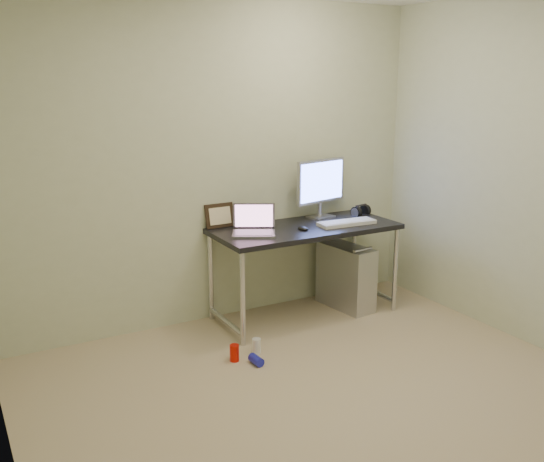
% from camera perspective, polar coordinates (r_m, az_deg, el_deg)
% --- Properties ---
extents(floor, '(3.50, 3.50, 0.00)m').
position_cam_1_polar(floor, '(3.70, 7.08, -16.73)').
color(floor, tan).
rests_on(floor, ground).
extents(wall_back, '(3.50, 0.02, 2.50)m').
position_cam_1_polar(wall_back, '(4.74, -5.05, 6.31)').
color(wall_back, beige).
rests_on(wall_back, ground).
extents(desk, '(1.49, 0.65, 0.75)m').
position_cam_1_polar(desk, '(4.85, 3.15, -0.52)').
color(desk, black).
rests_on(desk, ground).
extents(tower_computer, '(0.29, 0.54, 0.57)m').
position_cam_1_polar(tower_computer, '(5.16, 6.96, -4.27)').
color(tower_computer, silver).
rests_on(tower_computer, ground).
extents(cable_a, '(0.01, 0.16, 0.69)m').
position_cam_1_polar(cable_a, '(5.33, 4.69, -2.16)').
color(cable_a, black).
rests_on(cable_a, ground).
extents(cable_b, '(0.02, 0.11, 0.71)m').
position_cam_1_polar(cable_b, '(5.37, 5.60, -2.29)').
color(cable_b, black).
rests_on(cable_b, ground).
extents(can_red, '(0.07, 0.07, 0.12)m').
position_cam_1_polar(can_red, '(4.26, -3.56, -11.38)').
color(can_red, red).
rests_on(can_red, ground).
extents(can_white, '(0.08, 0.08, 0.11)m').
position_cam_1_polar(can_white, '(4.36, -1.46, -10.78)').
color(can_white, white).
rests_on(can_white, ground).
extents(can_blue, '(0.07, 0.12, 0.06)m').
position_cam_1_polar(can_blue, '(4.22, -1.50, -12.05)').
color(can_blue, '#1F23BD').
rests_on(can_blue, ground).
extents(laptop, '(0.41, 0.39, 0.22)m').
position_cam_1_polar(laptop, '(4.60, -1.72, 0.42)').
color(laptop, '#ADACB3').
rests_on(laptop, desk).
extents(monitor, '(0.52, 0.20, 0.50)m').
position_cam_1_polar(monitor, '(5.09, 4.63, 4.46)').
color(monitor, '#ADACB3').
rests_on(monitor, desk).
extents(keyboard, '(0.49, 0.19, 0.03)m').
position_cam_1_polar(keyboard, '(4.91, 7.05, 0.77)').
color(keyboard, silver).
rests_on(keyboard, desk).
extents(mouse_right, '(0.07, 0.11, 0.04)m').
position_cam_1_polar(mouse_right, '(5.01, 9.17, 1.00)').
color(mouse_right, black).
rests_on(mouse_right, desk).
extents(mouse_left, '(0.08, 0.11, 0.04)m').
position_cam_1_polar(mouse_left, '(4.71, 2.92, 0.31)').
color(mouse_left, black).
rests_on(mouse_left, desk).
extents(headphones, '(0.18, 0.11, 0.11)m').
position_cam_1_polar(headphones, '(5.29, 8.36, 1.86)').
color(headphones, black).
rests_on(headphones, desk).
extents(picture_frame, '(0.24, 0.07, 0.19)m').
position_cam_1_polar(picture_frame, '(4.79, -4.96, 1.46)').
color(picture_frame, black).
rests_on(picture_frame, desk).
extents(webcam, '(0.04, 0.03, 0.11)m').
position_cam_1_polar(webcam, '(4.83, -2.58, 1.41)').
color(webcam, silver).
rests_on(webcam, desk).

